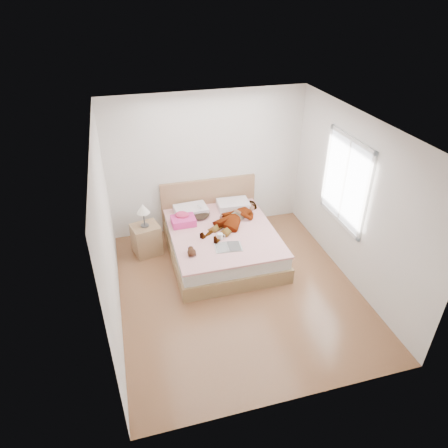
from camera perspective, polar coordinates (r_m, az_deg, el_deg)
name	(u,v)px	position (r m, az deg, el deg)	size (l,w,h in m)	color
ground	(238,289)	(6.33, 2.05, -9.33)	(4.00, 4.00, 0.00)	#57331B
woman	(233,217)	(6.94, 1.32, 0.98)	(0.56, 1.48, 0.20)	silver
hair	(196,212)	(7.23, -4.04, 1.73)	(0.48, 0.59, 0.09)	black
phone	(200,206)	(7.13, -3.44, 2.54)	(0.04, 0.09, 0.01)	silver
room_shell	(345,182)	(6.41, 16.93, 5.80)	(4.00, 4.00, 4.00)	white
bed	(221,239)	(6.96, -0.40, -2.20)	(1.80, 2.08, 1.00)	olive
towel	(183,219)	(6.94, -5.87, 0.65)	(0.41, 0.35, 0.21)	#DD3C94
magazine	(228,247)	(6.34, 0.60, -3.31)	(0.45, 0.32, 0.03)	silver
coffee_mug	(220,236)	(6.51, -0.54, -1.79)	(0.14, 0.11, 0.10)	white
plush_toy	(192,252)	(6.17, -4.66, -3.95)	(0.13, 0.20, 0.11)	#33190E
nightstand	(146,237)	(7.06, -11.04, -1.85)	(0.53, 0.49, 0.97)	olive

